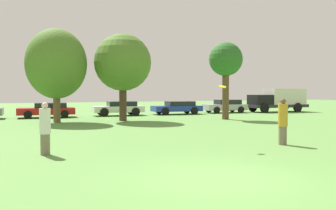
{
  "coord_description": "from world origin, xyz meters",
  "views": [
    {
      "loc": [
        -4.39,
        -7.73,
        2.15
      ],
      "look_at": [
        0.68,
        5.13,
        1.6
      ],
      "focal_mm": 39.07,
      "sensor_mm": 36.0,
      "label": 1
    }
  ],
  "objects_px": {
    "tree_3": "(226,61)",
    "parked_car_silver": "(226,106)",
    "tree_1": "(56,64)",
    "tree_2": "(123,63)",
    "frisbee": "(223,87)",
    "parked_car_red": "(47,110)",
    "parked_car_blue": "(177,107)",
    "person_catcher": "(283,122)",
    "parked_car_white": "(119,108)",
    "delivery_truck_black": "(278,99)",
    "person_thrower": "(45,129)"
  },
  "relations": [
    {
      "from": "tree_1",
      "to": "parked_car_red",
      "type": "xyz_separation_m",
      "value": [
        -0.35,
        4.91,
        -3.3
      ]
    },
    {
      "from": "tree_3",
      "to": "tree_1",
      "type": "bearing_deg",
      "value": 171.17
    },
    {
      "from": "tree_2",
      "to": "parked_car_blue",
      "type": "distance_m",
      "value": 8.95
    },
    {
      "from": "tree_1",
      "to": "tree_2",
      "type": "distance_m",
      "value": 4.5
    },
    {
      "from": "tree_3",
      "to": "parked_car_blue",
      "type": "height_order",
      "value": "tree_3"
    },
    {
      "from": "tree_3",
      "to": "parked_car_silver",
      "type": "distance_m",
      "value": 9.01
    },
    {
      "from": "tree_3",
      "to": "parked_car_red",
      "type": "xyz_separation_m",
      "value": [
        -12.29,
        6.76,
        -3.71
      ]
    },
    {
      "from": "parked_car_white",
      "to": "tree_1",
      "type": "bearing_deg",
      "value": 44.16
    },
    {
      "from": "parked_car_silver",
      "to": "tree_2",
      "type": "bearing_deg",
      "value": 27.21
    },
    {
      "from": "parked_car_silver",
      "to": "delivery_truck_black",
      "type": "height_order",
      "value": "delivery_truck_black"
    },
    {
      "from": "tree_1",
      "to": "parked_car_white",
      "type": "relative_size",
      "value": 1.45
    },
    {
      "from": "delivery_truck_black",
      "to": "frisbee",
      "type": "bearing_deg",
      "value": 48.67
    },
    {
      "from": "frisbee",
      "to": "tree_1",
      "type": "relative_size",
      "value": 0.04
    },
    {
      "from": "frisbee",
      "to": "parked_car_silver",
      "type": "bearing_deg",
      "value": 59.2
    },
    {
      "from": "person_thrower",
      "to": "tree_3",
      "type": "xyz_separation_m",
      "value": [
        13.35,
        10.97,
        3.45
      ]
    },
    {
      "from": "person_thrower",
      "to": "tree_3",
      "type": "height_order",
      "value": "tree_3"
    },
    {
      "from": "tree_1",
      "to": "parked_car_white",
      "type": "distance_m",
      "value": 8.19
    },
    {
      "from": "tree_2",
      "to": "parked_car_silver",
      "type": "height_order",
      "value": "tree_2"
    },
    {
      "from": "person_catcher",
      "to": "tree_3",
      "type": "distance_m",
      "value": 13.28
    },
    {
      "from": "person_thrower",
      "to": "tree_2",
      "type": "distance_m",
      "value": 14.18
    },
    {
      "from": "parked_car_white",
      "to": "delivery_truck_black",
      "type": "bearing_deg",
      "value": 179.92
    },
    {
      "from": "person_thrower",
      "to": "parked_car_white",
      "type": "bearing_deg",
      "value": 75.59
    },
    {
      "from": "frisbee",
      "to": "parked_car_blue",
      "type": "height_order",
      "value": "frisbee"
    },
    {
      "from": "person_catcher",
      "to": "parked_car_silver",
      "type": "bearing_deg",
      "value": -107.58
    },
    {
      "from": "frisbee",
      "to": "parked_car_blue",
      "type": "distance_m",
      "value": 19.61
    },
    {
      "from": "tree_3",
      "to": "parked_car_red",
      "type": "distance_m",
      "value": 14.51
    },
    {
      "from": "tree_3",
      "to": "parked_car_red",
      "type": "bearing_deg",
      "value": 151.18
    },
    {
      "from": "parked_car_blue",
      "to": "person_thrower",
      "type": "bearing_deg",
      "value": 56.76
    },
    {
      "from": "person_catcher",
      "to": "parked_car_white",
      "type": "xyz_separation_m",
      "value": [
        -1.93,
        18.96,
        -0.25
      ]
    },
    {
      "from": "tree_3",
      "to": "delivery_truck_black",
      "type": "height_order",
      "value": "tree_3"
    },
    {
      "from": "tree_2",
      "to": "parked_car_blue",
      "type": "bearing_deg",
      "value": 38.95
    },
    {
      "from": "tree_1",
      "to": "parked_car_white",
      "type": "bearing_deg",
      "value": 42.55
    },
    {
      "from": "parked_car_blue",
      "to": "tree_3",
      "type": "bearing_deg",
      "value": 100.52
    },
    {
      "from": "parked_car_white",
      "to": "parked_car_silver",
      "type": "xyz_separation_m",
      "value": [
        10.59,
        0.16,
        -0.0
      ]
    },
    {
      "from": "frisbee",
      "to": "tree_3",
      "type": "relative_size",
      "value": 0.05
    },
    {
      "from": "parked_car_red",
      "to": "delivery_truck_black",
      "type": "height_order",
      "value": "delivery_truck_black"
    },
    {
      "from": "person_catcher",
      "to": "parked_car_red",
      "type": "bearing_deg",
      "value": -60.64
    },
    {
      "from": "parked_car_blue",
      "to": "parked_car_white",
      "type": "bearing_deg",
      "value": -0.94
    },
    {
      "from": "tree_3",
      "to": "parked_car_silver",
      "type": "height_order",
      "value": "tree_3"
    },
    {
      "from": "person_catcher",
      "to": "tree_2",
      "type": "bearing_deg",
      "value": -70.78
    },
    {
      "from": "person_catcher",
      "to": "person_thrower",
      "type": "bearing_deg",
      "value": -0.0
    },
    {
      "from": "parked_car_red",
      "to": "parked_car_silver",
      "type": "distance_m",
      "value": 16.47
    },
    {
      "from": "person_thrower",
      "to": "person_catcher",
      "type": "relative_size",
      "value": 0.96
    },
    {
      "from": "tree_3",
      "to": "parked_car_white",
      "type": "bearing_deg",
      "value": 132.73
    },
    {
      "from": "person_catcher",
      "to": "tree_3",
      "type": "height_order",
      "value": "tree_3"
    },
    {
      "from": "frisbee",
      "to": "parked_car_red",
      "type": "height_order",
      "value": "frisbee"
    },
    {
      "from": "person_thrower",
      "to": "tree_1",
      "type": "height_order",
      "value": "tree_1"
    },
    {
      "from": "parked_car_red",
      "to": "parked_car_silver",
      "type": "xyz_separation_m",
      "value": [
        16.47,
        0.33,
        0.04
      ]
    },
    {
      "from": "tree_1",
      "to": "tree_2",
      "type": "xyz_separation_m",
      "value": [
        4.48,
        -0.34,
        0.18
      ]
    },
    {
      "from": "tree_1",
      "to": "parked_car_silver",
      "type": "xyz_separation_m",
      "value": [
        16.12,
        5.24,
        -3.26
      ]
    }
  ]
}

